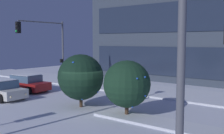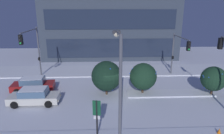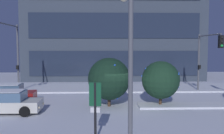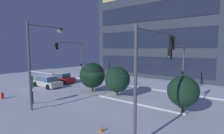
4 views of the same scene
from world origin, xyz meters
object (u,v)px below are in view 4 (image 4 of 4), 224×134
(fire_hydrant, at_px, (2,96))
(decorated_tree_right_of_median, at_px, (92,75))
(car_near, at_px, (47,82))
(street_lamp_arched, at_px, (40,54))
(parking_info_sign, at_px, (32,87))
(traffic_light_corner_far_right, at_px, (178,61))
(construction_cone, at_px, (101,129))
(decorated_tree_median, at_px, (117,79))
(traffic_light_corner_far_left, at_px, (72,53))
(car_far, at_px, (61,78))
(traffic_light_corner_near_right, at_px, (154,60))
(decorated_tree_left_of_median, at_px, (183,91))

(fire_hydrant, height_order, decorated_tree_right_of_median, decorated_tree_right_of_median)
(car_near, bearing_deg, street_lamp_arched, -35.64)
(fire_hydrant, distance_m, parking_info_sign, 4.39)
(traffic_light_corner_far_right, relative_size, construction_cone, 10.04)
(street_lamp_arched, bearing_deg, parking_info_sign, 90.07)
(street_lamp_arched, distance_m, decorated_tree_median, 8.15)
(car_near, xyz_separation_m, parking_info_sign, (6.01, -5.30, 1.03))
(traffic_light_corner_far_right, distance_m, street_lamp_arched, 13.84)
(traffic_light_corner_far_left, relative_size, fire_hydrant, 8.00)
(car_far, distance_m, traffic_light_corner_far_right, 17.20)
(traffic_light_corner_near_right, height_order, decorated_tree_right_of_median, traffic_light_corner_near_right)
(car_far, relative_size, traffic_light_corner_near_right, 0.72)
(traffic_light_corner_near_right, height_order, construction_cone, traffic_light_corner_near_right)
(street_lamp_arched, height_order, parking_info_sign, street_lamp_arched)
(car_near, xyz_separation_m, fire_hydrant, (1.96, -6.32, -0.33))
(traffic_light_corner_far_left, height_order, construction_cone, traffic_light_corner_far_left)
(car_near, distance_m, fire_hydrant, 6.63)
(traffic_light_corner_near_right, distance_m, decorated_tree_right_of_median, 11.59)
(traffic_light_corner_far_left, distance_m, street_lamp_arched, 14.44)
(fire_hydrant, distance_m, decorated_tree_right_of_median, 9.58)
(street_lamp_arched, height_order, decorated_tree_right_of_median, street_lamp_arched)
(car_far, relative_size, parking_info_sign, 1.68)
(traffic_light_corner_far_right, height_order, fire_hydrant, traffic_light_corner_far_right)
(car_far, distance_m, decorated_tree_left_of_median, 18.74)
(traffic_light_corner_far_left, height_order, street_lamp_arched, street_lamp_arched)
(street_lamp_arched, bearing_deg, car_near, 53.80)
(traffic_light_corner_far_right, relative_size, decorated_tree_median, 1.67)
(decorated_tree_left_of_median, bearing_deg, traffic_light_corner_near_right, -98.02)
(car_near, distance_m, street_lamp_arched, 10.02)
(fire_hydrant, relative_size, decorated_tree_left_of_median, 0.26)
(street_lamp_arched, relative_size, decorated_tree_median, 2.20)
(car_near, relative_size, traffic_light_corner_far_left, 0.73)
(traffic_light_corner_far_right, bearing_deg, car_far, -80.24)
(fire_hydrant, height_order, parking_info_sign, parking_info_sign)
(construction_cone, bearing_deg, decorated_tree_right_of_median, 136.70)
(car_near, bearing_deg, decorated_tree_right_of_median, 14.33)
(traffic_light_corner_far_left, bearing_deg, decorated_tree_right_of_median, 64.35)
(car_far, bearing_deg, construction_cone, 146.63)
(traffic_light_corner_far_right, height_order, decorated_tree_right_of_median, traffic_light_corner_far_right)
(parking_info_sign, distance_m, decorated_tree_left_of_median, 13.12)
(traffic_light_corner_far_left, relative_size, decorated_tree_right_of_median, 1.81)
(street_lamp_arched, relative_size, construction_cone, 13.17)
(street_lamp_arched, distance_m, construction_cone, 8.40)
(car_far, bearing_deg, decorated_tree_right_of_median, 166.25)
(car_far, relative_size, decorated_tree_right_of_median, 1.30)
(traffic_light_corner_near_right, bearing_deg, car_far, 70.53)
(traffic_light_corner_far_right, xyz_separation_m, parking_info_sign, (-9.56, -11.23, -2.11))
(car_near, bearing_deg, traffic_light_corner_far_left, 105.59)
(decorated_tree_right_of_median, height_order, construction_cone, decorated_tree_right_of_median)
(street_lamp_arched, bearing_deg, decorated_tree_left_of_median, -58.84)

